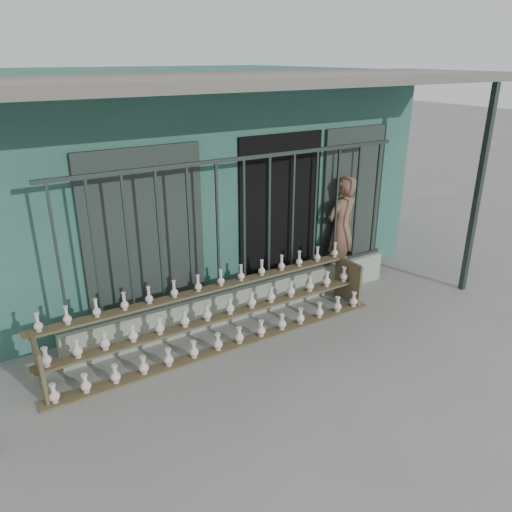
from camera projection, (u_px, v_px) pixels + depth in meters
ground at (299, 359)px, 6.05m from camera, size 60.00×60.00×0.00m
workshop_building at (161, 165)px, 8.79m from camera, size 7.40×6.60×3.21m
parapet_wall at (245, 300)px, 6.99m from camera, size 5.00×0.20×0.45m
security_fence at (244, 224)px, 6.57m from camera, size 5.00×0.04×1.80m
shelf_rack at (219, 315)px, 6.31m from camera, size 4.50×0.68×0.85m
elderly_woman at (341, 229)px, 7.91m from camera, size 0.69×0.52×1.71m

